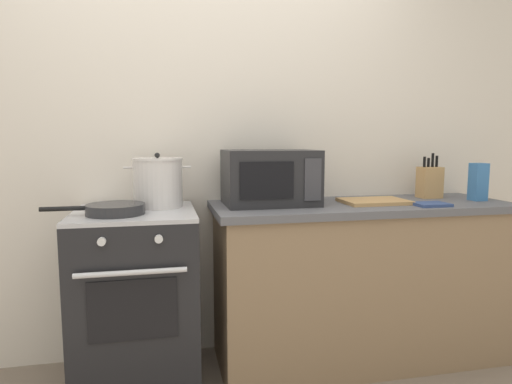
% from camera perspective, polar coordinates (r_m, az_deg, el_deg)
% --- Properties ---
extents(back_wall, '(4.40, 0.10, 2.50)m').
position_cam_1_polar(back_wall, '(2.67, -1.20, 6.27)').
color(back_wall, silver).
rests_on(back_wall, ground_plane).
extents(lower_cabinet_right, '(1.64, 0.56, 0.88)m').
position_cam_1_polar(lower_cabinet_right, '(2.66, 13.42, -11.67)').
color(lower_cabinet_right, '#8C7051').
rests_on(lower_cabinet_right, ground_plane).
extents(countertop_right, '(1.70, 0.60, 0.04)m').
position_cam_1_polar(countertop_right, '(2.55, 13.70, -1.83)').
color(countertop_right, '#59595E').
rests_on(countertop_right, lower_cabinet_right).
extents(stove, '(0.60, 0.64, 0.92)m').
position_cam_1_polar(stove, '(2.40, -15.23, -13.31)').
color(stove, black).
rests_on(stove, ground_plane).
extents(stock_pot, '(0.35, 0.26, 0.29)m').
position_cam_1_polar(stock_pot, '(2.37, -12.66, 1.22)').
color(stock_pot, silver).
rests_on(stock_pot, stove).
extents(frying_pan, '(0.48, 0.28, 0.05)m').
position_cam_1_polar(frying_pan, '(2.20, -17.98, -2.14)').
color(frying_pan, '#28282B').
rests_on(frying_pan, stove).
extents(microwave, '(0.50, 0.37, 0.30)m').
position_cam_1_polar(microwave, '(2.41, 1.82, 1.92)').
color(microwave, '#232326').
rests_on(microwave, countertop_right).
extents(cutting_board, '(0.36, 0.26, 0.02)m').
position_cam_1_polar(cutting_board, '(2.56, 15.13, -1.18)').
color(cutting_board, tan).
rests_on(cutting_board, countertop_right).
extents(knife_block, '(0.13, 0.10, 0.27)m').
position_cam_1_polar(knife_block, '(2.89, 21.69, 1.24)').
color(knife_block, tan).
rests_on(knife_block, countertop_right).
extents(pasta_box, '(0.08, 0.08, 0.22)m').
position_cam_1_polar(pasta_box, '(2.88, 26.98, 1.18)').
color(pasta_box, teal).
rests_on(pasta_box, countertop_right).
extents(oven_mitt, '(0.18, 0.14, 0.02)m').
position_cam_1_polar(oven_mitt, '(2.55, 21.83, -1.50)').
color(oven_mitt, '#33477A').
rests_on(oven_mitt, countertop_right).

